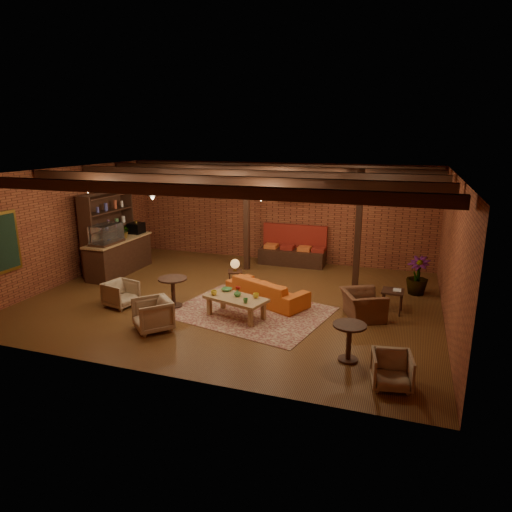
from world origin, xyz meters
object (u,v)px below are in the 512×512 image
(armchair_a, at_px, (121,293))
(round_table_right, at_px, (349,336))
(side_table_lamp, at_px, (235,266))
(coffee_table, at_px, (236,299))
(round_table_left, at_px, (173,287))
(plant_tall, at_px, (421,238))
(sofa, at_px, (267,290))
(side_table_book, at_px, (393,292))
(armchair_b, at_px, (153,313))
(armchair_right, at_px, (363,300))
(armchair_far, at_px, (392,369))

(armchair_a, distance_m, round_table_right, 5.71)
(side_table_lamp, bearing_deg, coffee_table, -68.29)
(coffee_table, xyz_separation_m, round_table_left, (-1.68, 0.13, 0.06))
(round_table_left, height_order, plant_tall, plant_tall)
(sofa, xyz_separation_m, side_table_book, (2.99, 0.31, 0.19))
(coffee_table, xyz_separation_m, armchair_b, (-1.41, -1.24, -0.05))
(armchair_right, bearing_deg, armchair_b, 91.08)
(round_table_left, bearing_deg, plant_tall, 27.05)
(sofa, distance_m, plant_tall, 4.17)
(side_table_lamp, xyz_separation_m, armchair_a, (-2.11, -2.22, -0.26))
(side_table_lamp, bearing_deg, sofa, -35.00)
(coffee_table, distance_m, side_table_lamp, 2.12)
(armchair_a, xyz_separation_m, plant_tall, (6.81, 3.25, 1.17))
(sofa, relative_size, armchair_right, 2.21)
(round_table_right, bearing_deg, armchair_b, 179.46)
(side_table_lamp, relative_size, armchair_b, 1.05)
(armchair_a, height_order, armchair_b, armchair_b)
(side_table_lamp, distance_m, side_table_book, 4.19)
(round_table_left, relative_size, armchair_a, 1.06)
(round_table_left, bearing_deg, armchair_far, -22.06)
(side_table_lamp, height_order, round_table_right, side_table_lamp)
(round_table_left, height_order, armchair_right, armchair_right)
(side_table_lamp, relative_size, side_table_book, 1.40)
(armchair_right, xyz_separation_m, round_table_right, (-0.03, -2.15, 0.06))
(round_table_right, height_order, armchair_far, round_table_right)
(armchair_right, distance_m, round_table_right, 2.15)
(sofa, relative_size, side_table_book, 3.75)
(armchair_right, bearing_deg, side_table_lamp, 47.13)
(side_table_lamp, bearing_deg, round_table_left, -116.20)
(coffee_table, xyz_separation_m, plant_tall, (3.92, 2.99, 1.09))
(armchair_a, bearing_deg, armchair_right, -66.31)
(round_table_left, height_order, round_table_right, round_table_left)
(armchair_b, bearing_deg, armchair_far, 34.85)
(armchair_b, distance_m, armchair_right, 4.68)
(armchair_a, bearing_deg, plant_tall, -52.15)
(armchair_far, bearing_deg, round_table_right, 129.30)
(coffee_table, xyz_separation_m, armchair_right, (2.76, 0.88, -0.01))
(armchair_a, xyz_separation_m, armchair_far, (6.42, -1.71, -0.02))
(sofa, xyz_separation_m, armchair_far, (3.14, -3.12, 0.02))
(coffee_table, bearing_deg, plant_tall, 37.36)
(sofa, bearing_deg, armchair_right, -161.79)
(coffee_table, relative_size, armchair_a, 2.25)
(armchair_a, xyz_separation_m, side_table_book, (6.27, 1.71, 0.16))
(sofa, distance_m, coffee_table, 1.21)
(armchair_a, distance_m, plant_tall, 7.64)
(round_table_right, relative_size, armchair_far, 1.10)
(side_table_lamp, xyz_separation_m, plant_tall, (4.70, 1.03, 0.91))
(coffee_table, distance_m, armchair_right, 2.89)
(armchair_b, height_order, armchair_far, armchair_b)
(round_table_left, bearing_deg, coffee_table, -4.57)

